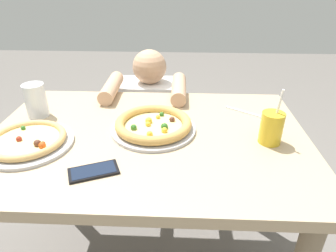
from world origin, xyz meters
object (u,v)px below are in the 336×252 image
object	(u,v)px
water_cup_clear	(36,100)
fork	(250,114)
pizza_near	(28,141)
diner_seated	(151,131)
cell_phone	(94,171)
drink_cup_colored	(271,128)
pizza_far	(153,125)

from	to	relation	value
water_cup_clear	fork	distance (m)	0.89
pizza_near	fork	distance (m)	0.88
fork	diner_seated	size ratio (longest dim) A/B	0.19
pizza_near	cell_phone	xyz separation A→B (m)	(0.27, -0.14, -0.01)
drink_cup_colored	fork	distance (m)	0.23
pizza_far	water_cup_clear	xyz separation A→B (m)	(-0.49, 0.10, 0.05)
pizza_far	diner_seated	bearing A→B (deg)	97.14
pizza_near	drink_cup_colored	bearing A→B (deg)	4.00
drink_cup_colored	water_cup_clear	xyz separation A→B (m)	(-0.91, 0.17, 0.01)
water_cup_clear	cell_phone	bearing A→B (deg)	-48.43
pizza_near	pizza_far	distance (m)	0.45
pizza_near	pizza_far	size ratio (longest dim) A/B	0.97
drink_cup_colored	pizza_far	bearing A→B (deg)	171.04
pizza_near	cell_phone	bearing A→B (deg)	-28.03
cell_phone	diner_seated	distance (m)	0.91
pizza_near	fork	bearing A→B (deg)	19.01
water_cup_clear	cell_phone	size ratio (longest dim) A/B	0.84
water_cup_clear	fork	size ratio (longest dim) A/B	0.79
water_cup_clear	cell_phone	world-z (taller)	water_cup_clear
pizza_far	drink_cup_colored	bearing A→B (deg)	-8.96
water_cup_clear	fork	world-z (taller)	water_cup_clear
pizza_near	fork	xyz separation A→B (m)	(0.83, 0.29, -0.01)
pizza_far	drink_cup_colored	xyz separation A→B (m)	(0.42, -0.07, 0.04)
water_cup_clear	fork	xyz separation A→B (m)	(0.89, 0.06, -0.07)
water_cup_clear	diner_seated	xyz separation A→B (m)	(0.42, 0.46, -0.40)
drink_cup_colored	water_cup_clear	world-z (taller)	drink_cup_colored
drink_cup_colored	pizza_near	bearing A→B (deg)	-176.00
cell_phone	drink_cup_colored	bearing A→B (deg)	19.29
pizza_near	cell_phone	distance (m)	0.31
pizza_far	drink_cup_colored	size ratio (longest dim) A/B	1.59
water_cup_clear	diner_seated	distance (m)	0.74
water_cup_clear	fork	bearing A→B (deg)	3.70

